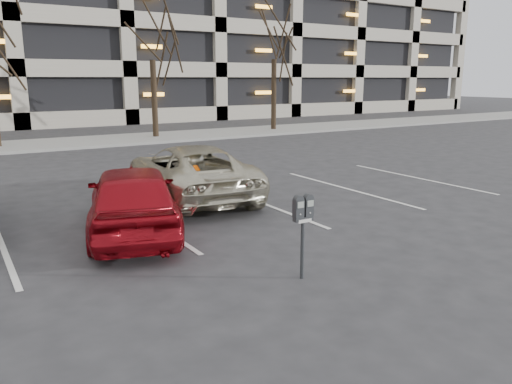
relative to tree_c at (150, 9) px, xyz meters
name	(u,v)px	position (x,y,z in m)	size (l,w,h in m)	color
ground	(262,237)	(-4.00, -16.00, -6.07)	(140.00, 140.00, 0.00)	#28282B
sidewalk	(72,143)	(-4.00, 0.00, -6.01)	(80.00, 4.00, 0.12)	gray
stall_lines	(148,219)	(-5.40, -13.70, -6.06)	(16.90, 5.20, 0.00)	silver
parking_garage	(165,0)	(8.00, 17.84, 3.19)	(52.00, 20.00, 19.00)	black
tree_c	(150,9)	(0.00, 0.00, 0.00)	(3.70, 3.70, 8.40)	black
tree_d	(274,13)	(7.00, 0.00, 0.27)	(3.86, 3.86, 8.77)	black
parking_meter	(303,216)	(-4.56, -17.99, -5.11)	(0.33, 0.14, 1.25)	black
suv_silver	(190,172)	(-3.83, -12.46, -5.40)	(2.74, 5.03, 1.34)	beige
car_red	(133,199)	(-5.96, -14.54, -5.38)	(1.62, 4.03, 1.37)	maroon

